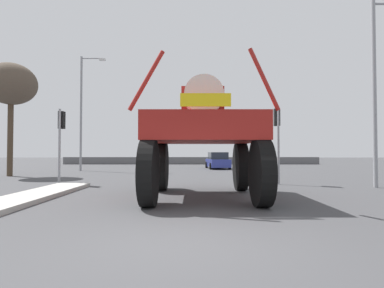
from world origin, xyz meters
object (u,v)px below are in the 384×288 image
at_px(traffic_signal_near_right, 278,127).
at_px(streetlight_far_left, 83,108).
at_px(streetlight_near_right, 378,83).
at_px(oversize_sprayer, 203,136).
at_px(traffic_signal_near_left, 62,129).
at_px(bare_tree_left, 12,85).
at_px(sedan_ahead, 218,161).

xyz_separation_m(traffic_signal_near_right, streetlight_far_left, (-13.17, 10.29, 2.48)).
xyz_separation_m(streetlight_near_right, streetlight_far_left, (-17.15, 11.75, 0.65)).
bearing_deg(traffic_signal_near_right, streetlight_far_left, 141.99).
bearing_deg(streetlight_far_left, oversize_sprayer, -57.05).
distance_m(traffic_signal_near_left, traffic_signal_near_right, 10.47).
height_order(streetlight_near_right, bare_tree_left, streetlight_near_right).
bearing_deg(streetlight_far_left, streetlight_near_right, -34.42).
height_order(traffic_signal_near_right, bare_tree_left, bare_tree_left).
bearing_deg(traffic_signal_near_right, traffic_signal_near_left, 179.99).
relative_size(oversize_sprayer, sedan_ahead, 1.32).
bearing_deg(traffic_signal_near_left, oversize_sprayer, -32.21).
bearing_deg(traffic_signal_near_left, sedan_ahead, 56.83).
xyz_separation_m(sedan_ahead, streetlight_near_right, (5.74, -14.79, 3.85)).
xyz_separation_m(oversize_sprayer, traffic_signal_near_right, (3.76, 4.22, 0.63)).
xyz_separation_m(sedan_ahead, bare_tree_left, (-14.02, -8.59, 5.14)).
relative_size(streetlight_far_left, bare_tree_left, 1.30).
height_order(traffic_signal_near_left, bare_tree_left, bare_tree_left).
distance_m(oversize_sprayer, streetlight_near_right, 8.58).
bearing_deg(streetlight_near_right, traffic_signal_near_right, 159.85).
relative_size(traffic_signal_near_left, streetlight_near_right, 0.44).
distance_m(sedan_ahead, streetlight_near_right, 16.33).
distance_m(traffic_signal_near_right, streetlight_far_left, 16.89).
relative_size(sedan_ahead, bare_tree_left, 0.58).
relative_size(traffic_signal_near_right, streetlight_far_left, 0.40).
bearing_deg(streetlight_far_left, traffic_signal_near_right, -38.01).
bearing_deg(bare_tree_left, sedan_ahead, 31.49).
distance_m(streetlight_near_right, streetlight_far_left, 20.80).
bearing_deg(streetlight_far_left, sedan_ahead, 14.91).
bearing_deg(traffic_signal_near_right, sedan_ahead, 97.51).
xyz_separation_m(oversize_sprayer, traffic_signal_near_left, (-6.71, 4.23, 0.53)).
bearing_deg(sedan_ahead, traffic_signal_near_right, -177.62).
bearing_deg(streetlight_far_left, traffic_signal_near_left, -75.30).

